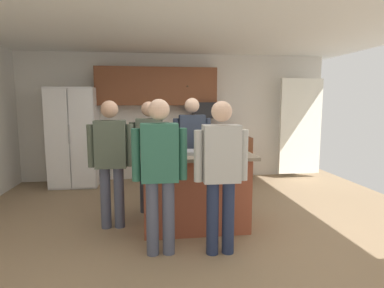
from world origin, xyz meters
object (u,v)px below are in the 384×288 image
at_px(microwave_over_range, 206,110).
at_px(person_host_foreground, 221,168).
at_px(person_guest_right, 160,167).
at_px(glass_short_whisky, 150,148).
at_px(person_elder_center, 149,150).
at_px(mug_ceramic_white, 162,148).
at_px(person_guest_by_door, 192,145).
at_px(tumbler_amber, 162,151).
at_px(person_guest_left, 111,156).
at_px(kitchen_island, 195,190).
at_px(serving_tray, 192,152).
at_px(refrigerator, 74,137).

height_order(microwave_over_range, person_host_foreground, person_host_foreground).
relative_size(person_guest_right, glass_short_whisky, 10.42).
distance_m(person_elder_center, mug_ceramic_white, 0.49).
bearing_deg(person_elder_center, mug_ceramic_white, -21.63).
height_order(microwave_over_range, person_elder_center, person_elder_center).
relative_size(microwave_over_range, glass_short_whisky, 3.54).
distance_m(person_guest_by_door, tumbler_amber, 1.10).
bearing_deg(person_guest_left, kitchen_island, 0.00).
distance_m(person_host_foreground, glass_short_whisky, 1.05).
xyz_separation_m(kitchen_island, serving_tray, (-0.04, -0.02, 0.50)).
distance_m(kitchen_island, serving_tray, 0.50).
relative_size(person_guest_right, serving_tray, 3.74).
xyz_separation_m(microwave_over_range, person_guest_by_door, (-0.53, -1.72, -0.48)).
height_order(refrigerator, mug_ceramic_white, refrigerator).
bearing_deg(person_host_foreground, person_elder_center, 15.55).
relative_size(person_elder_center, tumbler_amber, 10.43).
height_order(refrigerator, person_guest_by_door, refrigerator).
bearing_deg(glass_short_whisky, person_host_foreground, -46.04).
height_order(person_guest_right, person_guest_left, person_guest_right).
bearing_deg(person_guest_right, microwave_over_range, 15.77).
height_order(person_elder_center, person_host_foreground, person_host_foreground).
height_order(microwave_over_range, person_guest_by_door, person_guest_by_door).
distance_m(microwave_over_range, serving_tray, 2.62).
bearing_deg(glass_short_whisky, kitchen_island, 0.62).
relative_size(person_guest_by_door, serving_tray, 3.81).
bearing_deg(person_elder_center, microwave_over_range, 106.02).
bearing_deg(person_host_foreground, tumbler_amber, 35.62).
distance_m(kitchen_island, glass_short_whisky, 0.79).
relative_size(mug_ceramic_white, serving_tray, 0.27).
height_order(refrigerator, tumbler_amber, refrigerator).
relative_size(person_host_foreground, tumbler_amber, 10.44).
height_order(kitchen_island, person_elder_center, person_elder_center).
bearing_deg(person_elder_center, kitchen_island, 0.00).
height_order(refrigerator, person_guest_right, refrigerator).
bearing_deg(kitchen_island, person_guest_by_door, 85.36).
height_order(mug_ceramic_white, glass_short_whisky, glass_short_whisky).
relative_size(person_elder_center, person_guest_left, 0.99).
height_order(mug_ceramic_white, tumbler_amber, tumbler_amber).
bearing_deg(mug_ceramic_white, serving_tray, -29.25).
distance_m(mug_ceramic_white, tumbler_amber, 0.41).
bearing_deg(person_guest_left, person_guest_by_door, 36.43).
bearing_deg(kitchen_island, person_host_foreground, -77.79).
bearing_deg(person_guest_left, person_guest_right, -47.51).
bearing_deg(microwave_over_range, person_guest_by_door, -107.02).
distance_m(microwave_over_range, person_elder_center, 2.23).
bearing_deg(serving_tray, person_host_foreground, -74.68).
relative_size(person_guest_left, glass_short_whisky, 10.34).
relative_size(person_guest_by_door, tumbler_amber, 10.76).
xyz_separation_m(refrigerator, glass_short_whisky, (1.45, -2.37, 0.10)).
xyz_separation_m(kitchen_island, person_elder_center, (-0.57, 0.65, 0.44)).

